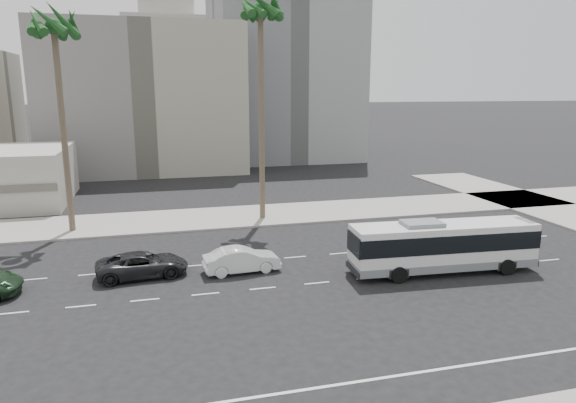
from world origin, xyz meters
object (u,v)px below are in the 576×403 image
object	(u,v)px
city_bus	(443,245)
palm_near	(260,14)
car_b	(142,265)
palm_mid	(54,31)
car_a	(242,260)

from	to	relation	value
city_bus	palm_near	xyz separation A→B (m)	(-7.48, 14.48, 14.09)
car_b	palm_mid	size ratio (longest dim) A/B	0.32
car_a	palm_mid	size ratio (longest dim) A/B	0.28
car_a	car_b	distance (m)	5.54
car_a	car_b	bearing A→B (deg)	79.28
city_bus	car_b	bearing A→B (deg)	171.58
car_b	palm_near	distance (m)	20.69
palm_near	palm_mid	world-z (taller)	palm_near
car_a	palm_near	world-z (taller)	palm_near
palm_mid	car_a	bearing A→B (deg)	-47.11
car_b	palm_mid	bearing A→B (deg)	20.52
city_bus	car_a	bearing A→B (deg)	169.11
palm_near	city_bus	bearing A→B (deg)	-62.69
palm_mid	car_b	bearing A→B (deg)	-64.50
car_b	palm_mid	distance (m)	17.95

